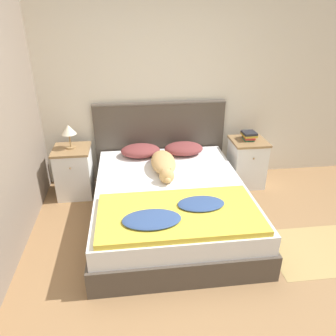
% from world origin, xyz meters
% --- Properties ---
extents(ground_plane, '(16.00, 16.00, 0.00)m').
position_xyz_m(ground_plane, '(0.00, 0.00, 0.00)').
color(ground_plane, '#997047').
extents(wall_back, '(9.00, 0.06, 2.55)m').
position_xyz_m(wall_back, '(0.00, 2.13, 1.27)').
color(wall_back, beige).
rests_on(wall_back, ground_plane).
extents(wall_side_left, '(0.06, 3.10, 2.55)m').
position_xyz_m(wall_side_left, '(-1.46, 1.05, 1.27)').
color(wall_side_left, gray).
rests_on(wall_side_left, ground_plane).
extents(bed, '(1.65, 2.08, 0.46)m').
position_xyz_m(bed, '(0.08, 0.99, 0.23)').
color(bed, '#4C4238').
rests_on(bed, ground_plane).
extents(headboard, '(1.73, 0.06, 1.09)m').
position_xyz_m(headboard, '(0.08, 2.06, 0.57)').
color(headboard, '#4C4238').
rests_on(headboard, ground_plane).
extents(nightstand_left, '(0.45, 0.46, 0.63)m').
position_xyz_m(nightstand_left, '(-1.04, 1.74, 0.32)').
color(nightstand_left, white).
rests_on(nightstand_left, ground_plane).
extents(nightstand_right, '(0.45, 0.46, 0.63)m').
position_xyz_m(nightstand_right, '(1.21, 1.74, 0.32)').
color(nightstand_right, white).
rests_on(nightstand_right, ground_plane).
extents(pillow_left, '(0.50, 0.37, 0.15)m').
position_xyz_m(pillow_left, '(-0.20, 1.80, 0.53)').
color(pillow_left, brown).
rests_on(pillow_left, bed).
extents(pillow_right, '(0.50, 0.37, 0.15)m').
position_xyz_m(pillow_right, '(0.36, 1.80, 0.53)').
color(pillow_right, brown).
rests_on(pillow_right, bed).
extents(quilt, '(1.47, 0.79, 0.09)m').
position_xyz_m(quilt, '(0.07, 0.39, 0.49)').
color(quilt, yellow).
rests_on(quilt, bed).
extents(dog, '(0.28, 0.84, 0.18)m').
position_xyz_m(dog, '(0.05, 1.35, 0.54)').
color(dog, tan).
rests_on(dog, bed).
extents(book_stack, '(0.18, 0.23, 0.11)m').
position_xyz_m(book_stack, '(1.21, 1.77, 0.69)').
color(book_stack, '#337547').
rests_on(book_stack, nightstand_right).
extents(table_lamp, '(0.18, 0.18, 0.30)m').
position_xyz_m(table_lamp, '(-1.04, 1.75, 0.86)').
color(table_lamp, '#9E7A4C').
rests_on(table_lamp, nightstand_left).
extents(rug, '(1.29, 0.74, 0.00)m').
position_xyz_m(rug, '(1.63, 0.30, 0.00)').
color(rug, tan).
rests_on(rug, ground_plane).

